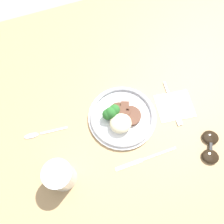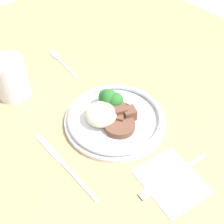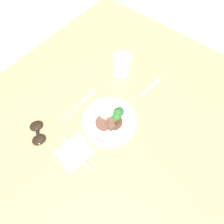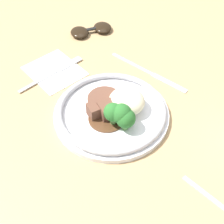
# 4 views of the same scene
# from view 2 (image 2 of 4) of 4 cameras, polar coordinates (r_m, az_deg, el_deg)

# --- Properties ---
(ground_plane) EXTENTS (8.00, 8.00, 0.00)m
(ground_plane) POSITION_cam_2_polar(r_m,az_deg,el_deg) (0.75, 1.21, -4.59)
(ground_plane) COLOR tan
(dining_table) EXTENTS (1.38, 1.17, 0.04)m
(dining_table) POSITION_cam_2_polar(r_m,az_deg,el_deg) (0.73, 1.24, -3.53)
(dining_table) COLOR tan
(dining_table) RESTS_ON ground
(napkin) EXTENTS (0.14, 0.13, 0.00)m
(napkin) POSITION_cam_2_polar(r_m,az_deg,el_deg) (0.64, 10.84, -12.31)
(napkin) COLOR white
(napkin) RESTS_ON dining_table
(plate) EXTENTS (0.23, 0.23, 0.06)m
(plate) POSITION_cam_2_polar(r_m,az_deg,el_deg) (0.71, 0.23, -0.77)
(plate) COLOR white
(plate) RESTS_ON dining_table
(juice_glass) EXTENTS (0.08, 0.08, 0.10)m
(juice_glass) POSITION_cam_2_polar(r_m,az_deg,el_deg) (0.80, -18.04, 5.69)
(juice_glass) COLOR #F4AD19
(juice_glass) RESTS_ON dining_table
(fork) EXTENTS (0.03, 0.17, 0.00)m
(fork) POSITION_cam_2_polar(r_m,az_deg,el_deg) (0.63, 10.22, -12.02)
(fork) COLOR silver
(fork) RESTS_ON napkin
(knife) EXTENTS (0.21, 0.01, 0.00)m
(knife) POSITION_cam_2_polar(r_m,az_deg,el_deg) (0.66, -9.03, -9.21)
(knife) COLOR silver
(knife) RESTS_ON dining_table
(spoon) EXTENTS (0.15, 0.03, 0.01)m
(spoon) POSITION_cam_2_polar(r_m,az_deg,el_deg) (0.91, -9.87, 9.67)
(spoon) COLOR silver
(spoon) RESTS_ON dining_table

